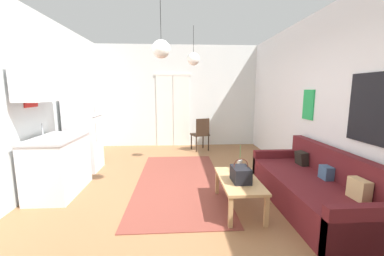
{
  "coord_description": "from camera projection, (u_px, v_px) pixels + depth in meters",
  "views": [
    {
      "loc": [
        -0.01,
        -3.26,
        1.61
      ],
      "look_at": [
        0.27,
        1.32,
        0.89
      ],
      "focal_mm": 22.27,
      "sensor_mm": 36.0,
      "label": 1
    }
  ],
  "objects": [
    {
      "name": "wall_back",
      "position": [
        178.0,
        97.0,
        6.92
      ],
      "size": [
        4.74,
        0.13,
        2.89
      ],
      "color": "silver",
      "rests_on": "ground_plane"
    },
    {
      "name": "wall_left",
      "position": [
        0.0,
        104.0,
        3.11
      ],
      "size": [
        0.12,
        7.56,
        2.89
      ],
      "color": "silver",
      "rests_on": "ground_plane"
    },
    {
      "name": "pendant_lamp_far",
      "position": [
        193.0,
        59.0,
        4.8
      ],
      "size": [
        0.25,
        0.25,
        0.77
      ],
      "color": "black"
    },
    {
      "name": "coffee_table",
      "position": [
        239.0,
        183.0,
        3.25
      ],
      "size": [
        0.51,
        1.03,
        0.42
      ],
      "color": "tan",
      "rests_on": "ground_plane"
    },
    {
      "name": "wall_right",
      "position": [
        342.0,
        103.0,
        3.38
      ],
      "size": [
        0.12,
        7.56,
        2.89
      ],
      "color": "silver",
      "rests_on": "ground_plane"
    },
    {
      "name": "handbag",
      "position": [
        241.0,
        174.0,
        3.12
      ],
      "size": [
        0.23,
        0.31,
        0.31
      ],
      "color": "black",
      "rests_on": "coffee_table"
    },
    {
      "name": "ground_plane",
      "position": [
        179.0,
        205.0,
        3.48
      ],
      "size": [
        5.14,
        7.96,
        0.1
      ],
      "primitive_type": "cube",
      "color": "#8E603D"
    },
    {
      "name": "pendant_lamp_near",
      "position": [
        161.0,
        49.0,
        3.3
      ],
      "size": [
        0.25,
        0.25,
        0.83
      ],
      "color": "black"
    },
    {
      "name": "couch",
      "position": [
        314.0,
        189.0,
        3.3
      ],
      "size": [
        0.87,
        2.18,
        0.81
      ],
      "color": "#5B191E",
      "rests_on": "ground_plane"
    },
    {
      "name": "refrigerator",
      "position": [
        84.0,
        130.0,
        4.77
      ],
      "size": [
        0.59,
        0.6,
        1.65
      ],
      "color": "white",
      "rests_on": "ground_plane"
    },
    {
      "name": "area_rug",
      "position": [
        179.0,
        181.0,
        4.27
      ],
      "size": [
        1.48,
        3.15,
        0.01
      ],
      "primitive_type": "cube",
      "color": "brown",
      "rests_on": "ground_plane"
    },
    {
      "name": "bamboo_vase",
      "position": [
        240.0,
        166.0,
        3.46
      ],
      "size": [
        0.07,
        0.07,
        0.41
      ],
      "color": "beige",
      "rests_on": "coffee_table"
    },
    {
      "name": "accent_chair",
      "position": [
        201.0,
        133.0,
        6.39
      ],
      "size": [
        0.53,
        0.52,
        0.88
      ],
      "rotation": [
        0.0,
        0.0,
        3.48
      ],
      "color": "black",
      "rests_on": "ground_plane"
    },
    {
      "name": "kitchen_counter",
      "position": [
        55.0,
        147.0,
        3.7
      ],
      "size": [
        0.64,
        1.08,
        2.01
      ],
      "color": "silver",
      "rests_on": "ground_plane"
    }
  ]
}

